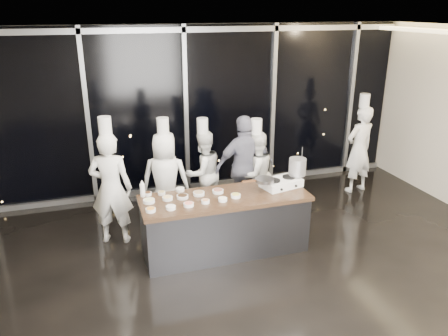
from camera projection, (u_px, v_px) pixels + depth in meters
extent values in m
plane|color=black|center=(245.00, 284.00, 5.84)|extent=(9.00, 9.00, 0.00)
cube|color=beige|center=(185.00, 111.00, 8.42)|extent=(9.00, 0.02, 3.20)
cube|color=silver|center=(250.00, 34.00, 4.73)|extent=(9.00, 7.00, 0.02)
cube|color=black|center=(185.00, 111.00, 8.37)|extent=(8.90, 0.04, 3.18)
cube|color=#94979C|center=(183.00, 30.00, 7.80)|extent=(8.90, 0.08, 0.10)
cube|color=#94979C|center=(188.00, 187.00, 8.86)|extent=(8.90, 0.08, 0.10)
cube|color=#94979C|center=(88.00, 119.00, 7.82)|extent=(0.08, 0.08, 3.20)
cube|color=#94979C|center=(186.00, 112.00, 8.32)|extent=(0.08, 0.08, 3.20)
cube|color=#94979C|center=(273.00, 106.00, 8.82)|extent=(0.08, 0.08, 3.20)
cube|color=#94979C|center=(351.00, 101.00, 9.33)|extent=(0.08, 0.08, 3.20)
cube|color=#343539|center=(225.00, 225.00, 6.50)|extent=(2.40, 0.80, 0.84)
cube|color=#45321D|center=(225.00, 198.00, 6.34)|extent=(2.46, 0.86, 0.06)
cube|color=white|center=(281.00, 183.00, 6.65)|extent=(0.65, 0.48, 0.12)
cylinder|color=black|center=(274.00, 180.00, 6.56)|extent=(0.24, 0.24, 0.02)
cylinder|color=black|center=(289.00, 177.00, 6.69)|extent=(0.24, 0.24, 0.02)
cylinder|color=black|center=(282.00, 189.00, 6.43)|extent=(0.04, 0.03, 0.04)
cylinder|color=black|center=(296.00, 186.00, 6.56)|extent=(0.04, 0.03, 0.04)
cylinder|color=slate|center=(265.00, 180.00, 6.49)|extent=(0.34, 0.34, 0.05)
cube|color=#4C2B14|center=(251.00, 183.00, 6.36)|extent=(0.21, 0.08, 0.02)
cylinder|color=#BABABC|center=(297.00, 167.00, 6.71)|extent=(0.31, 0.31, 0.26)
cylinder|color=white|center=(151.00, 210.00, 5.85)|extent=(0.14, 0.14, 0.04)
cylinder|color=orange|center=(151.00, 209.00, 5.84)|extent=(0.11, 0.11, 0.01)
cylinder|color=white|center=(149.00, 201.00, 6.12)|extent=(0.17, 0.17, 0.04)
cylinder|color=beige|center=(149.00, 200.00, 6.11)|extent=(0.14, 0.14, 0.01)
cylinder|color=white|center=(148.00, 194.00, 6.35)|extent=(0.11, 0.11, 0.04)
cylinder|color=#361F10|center=(148.00, 193.00, 6.35)|extent=(0.09, 0.09, 0.01)
cylinder|color=white|center=(171.00, 208.00, 5.92)|extent=(0.13, 0.13, 0.04)
cylinder|color=silver|center=(171.00, 206.00, 5.91)|extent=(0.11, 0.11, 0.01)
cylinder|color=white|center=(168.00, 198.00, 6.21)|extent=(0.15, 0.15, 0.04)
cylinder|color=#E0BB70|center=(167.00, 197.00, 6.20)|extent=(0.12, 0.12, 0.01)
cylinder|color=white|center=(162.00, 193.00, 6.38)|extent=(0.11, 0.11, 0.04)
cylinder|color=#9C884E|center=(162.00, 192.00, 6.37)|extent=(0.09, 0.09, 0.01)
cylinder|color=white|center=(189.00, 205.00, 6.01)|extent=(0.14, 0.14, 0.04)
cylinder|color=#D76E58|center=(189.00, 203.00, 6.00)|extent=(0.12, 0.12, 0.01)
cylinder|color=white|center=(182.00, 197.00, 6.26)|extent=(0.17, 0.17, 0.04)
cylinder|color=black|center=(182.00, 196.00, 6.25)|extent=(0.14, 0.14, 0.01)
cylinder|color=white|center=(180.00, 190.00, 6.50)|extent=(0.13, 0.13, 0.04)
cylinder|color=beige|center=(180.00, 189.00, 6.50)|extent=(0.11, 0.11, 0.01)
cylinder|color=white|center=(205.00, 201.00, 6.11)|extent=(0.12, 0.12, 0.04)
cylinder|color=tan|center=(205.00, 200.00, 6.10)|extent=(0.10, 0.10, 0.01)
cylinder|color=white|center=(199.00, 194.00, 6.36)|extent=(0.17, 0.17, 0.04)
cylinder|color=#977B56|center=(199.00, 193.00, 6.36)|extent=(0.14, 0.14, 0.01)
cylinder|color=white|center=(223.00, 199.00, 6.17)|extent=(0.13, 0.13, 0.04)
cylinder|color=#FFF3CA|center=(223.00, 198.00, 6.16)|extent=(0.10, 0.10, 0.01)
cylinder|color=white|center=(218.00, 191.00, 6.44)|extent=(0.16, 0.16, 0.04)
cylinder|color=brown|center=(218.00, 190.00, 6.44)|extent=(0.13, 0.13, 0.01)
cylinder|color=white|center=(236.00, 196.00, 6.29)|extent=(0.14, 0.14, 0.04)
cylinder|color=gold|center=(236.00, 195.00, 6.28)|extent=(0.12, 0.12, 0.01)
cylinder|color=white|center=(143.00, 190.00, 6.29)|extent=(0.07, 0.07, 0.19)
cone|color=white|center=(142.00, 182.00, 6.24)|extent=(0.06, 0.06, 0.06)
imported|color=white|center=(111.00, 189.00, 6.63)|extent=(0.75, 0.61, 1.77)
cylinder|color=white|center=(105.00, 126.00, 6.29)|extent=(0.24, 0.24, 0.26)
imported|color=white|center=(165.00, 179.00, 7.19)|extent=(0.92, 0.75, 1.62)
cylinder|color=white|center=(163.00, 126.00, 6.87)|extent=(0.24, 0.24, 0.26)
imported|color=white|center=(203.00, 173.00, 7.65)|extent=(0.88, 0.78, 1.50)
cylinder|color=white|center=(202.00, 126.00, 7.35)|extent=(0.24, 0.24, 0.26)
imported|color=#121433|center=(245.00, 167.00, 7.49)|extent=(1.07, 0.47, 1.80)
imported|color=white|center=(255.00, 174.00, 7.57)|extent=(0.88, 0.78, 1.51)
cylinder|color=white|center=(256.00, 126.00, 7.28)|extent=(0.24, 0.24, 0.26)
imported|color=white|center=(359.00, 149.00, 8.53)|extent=(0.70, 0.53, 1.73)
cylinder|color=white|center=(365.00, 101.00, 8.20)|extent=(0.22, 0.22, 0.26)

